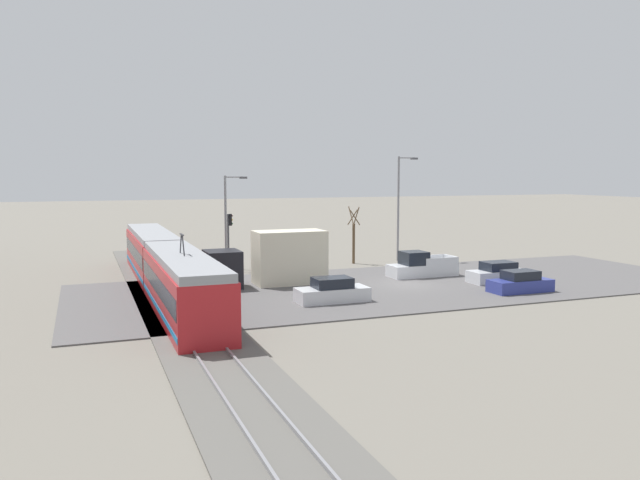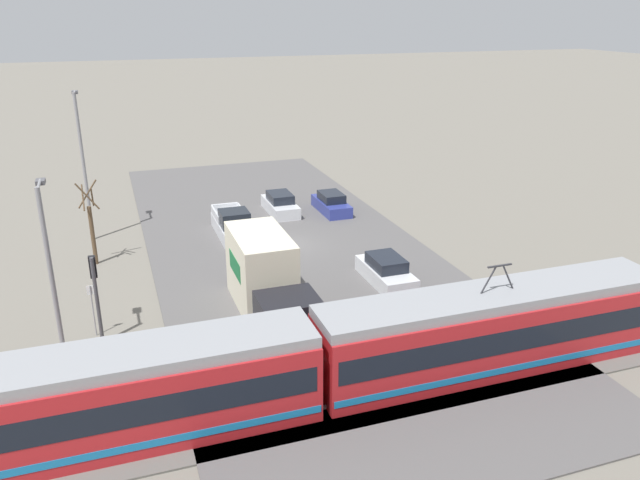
{
  "view_description": "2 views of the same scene",
  "coord_description": "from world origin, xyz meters",
  "px_view_note": "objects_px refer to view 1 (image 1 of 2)",
  "views": [
    {
      "loc": [
        -38.44,
        21.37,
        7.82
      ],
      "look_at": [
        0.46,
        6.42,
        3.44
      ],
      "focal_mm": 35.0,
      "sensor_mm": 36.0,
      "label": 1
    },
    {
      "loc": [
        9.95,
        35.59,
        14.21
      ],
      "look_at": [
        0.31,
        7.64,
        3.17
      ],
      "focal_mm": 35.0,
      "sensor_mm": 36.0,
      "label": 2
    }
  ],
  "objects_px": {
    "sedan_car_1": "(520,283)",
    "street_lamp_mid_block": "(228,215)",
    "no_parking_sign": "(253,251)",
    "sedan_car_2": "(332,292)",
    "street_tree": "(354,238)",
    "light_rail_tram": "(165,267)",
    "pickup_truck": "(421,267)",
    "traffic_light_pole": "(229,234)",
    "sedan_car_0": "(498,274)",
    "box_truck": "(274,260)",
    "street_lamp_near_crossing": "(400,202)"
  },
  "relations": [
    {
      "from": "sedan_car_1",
      "to": "traffic_light_pole",
      "type": "bearing_deg",
      "value": 44.31
    },
    {
      "from": "light_rail_tram",
      "to": "sedan_car_2",
      "type": "height_order",
      "value": "light_rail_tram"
    },
    {
      "from": "light_rail_tram",
      "to": "street_lamp_mid_block",
      "type": "height_order",
      "value": "street_lamp_mid_block"
    },
    {
      "from": "light_rail_tram",
      "to": "street_tree",
      "type": "distance_m",
      "value": 18.97
    },
    {
      "from": "pickup_truck",
      "to": "no_parking_sign",
      "type": "relative_size",
      "value": 2.12
    },
    {
      "from": "sedan_car_2",
      "to": "sedan_car_0",
      "type": "bearing_deg",
      "value": -81.23
    },
    {
      "from": "sedan_car_0",
      "to": "sedan_car_1",
      "type": "relative_size",
      "value": 1.04
    },
    {
      "from": "street_lamp_mid_block",
      "to": "box_truck",
      "type": "bearing_deg",
      "value": -173.02
    },
    {
      "from": "pickup_truck",
      "to": "street_tree",
      "type": "bearing_deg",
      "value": 11.82
    },
    {
      "from": "no_parking_sign",
      "to": "sedan_car_2",
      "type": "bearing_deg",
      "value": -176.4
    },
    {
      "from": "box_truck",
      "to": "traffic_light_pole",
      "type": "bearing_deg",
      "value": 10.52
    },
    {
      "from": "sedan_car_1",
      "to": "street_lamp_mid_block",
      "type": "xyz_separation_m",
      "value": [
        17.87,
        15.59,
        3.82
      ]
    },
    {
      "from": "box_truck",
      "to": "traffic_light_pole",
      "type": "distance_m",
      "value": 7.91
    },
    {
      "from": "sedan_car_2",
      "to": "street_lamp_near_crossing",
      "type": "xyz_separation_m",
      "value": [
        15.17,
        -12.78,
        4.67
      ]
    },
    {
      "from": "pickup_truck",
      "to": "sedan_car_0",
      "type": "xyz_separation_m",
      "value": [
        -4.31,
        -3.88,
        -0.12
      ]
    },
    {
      "from": "traffic_light_pole",
      "to": "street_lamp_near_crossing",
      "type": "relative_size",
      "value": 0.49
    },
    {
      "from": "traffic_light_pole",
      "to": "street_lamp_mid_block",
      "type": "xyz_separation_m",
      "value": [
        1.6,
        -0.29,
        1.44
      ]
    },
    {
      "from": "light_rail_tram",
      "to": "pickup_truck",
      "type": "height_order",
      "value": "light_rail_tram"
    },
    {
      "from": "sedan_car_0",
      "to": "no_parking_sign",
      "type": "distance_m",
      "value": 19.66
    },
    {
      "from": "pickup_truck",
      "to": "sedan_car_0",
      "type": "bearing_deg",
      "value": -137.99
    },
    {
      "from": "sedan_car_0",
      "to": "street_tree",
      "type": "bearing_deg",
      "value": 23.76
    },
    {
      "from": "box_truck",
      "to": "pickup_truck",
      "type": "relative_size",
      "value": 1.6
    },
    {
      "from": "pickup_truck",
      "to": "street_tree",
      "type": "distance_m",
      "value": 8.9
    },
    {
      "from": "light_rail_tram",
      "to": "sedan_car_0",
      "type": "bearing_deg",
      "value": -102.34
    },
    {
      "from": "street_lamp_near_crossing",
      "to": "sedan_car_2",
      "type": "bearing_deg",
      "value": 139.89
    },
    {
      "from": "sedan_car_1",
      "to": "sedan_car_2",
      "type": "distance_m",
      "value": 12.95
    },
    {
      "from": "sedan_car_1",
      "to": "traffic_light_pole",
      "type": "height_order",
      "value": "traffic_light_pole"
    },
    {
      "from": "sedan_car_2",
      "to": "street_tree",
      "type": "relative_size",
      "value": 0.88
    },
    {
      "from": "sedan_car_2",
      "to": "street_lamp_mid_block",
      "type": "xyz_separation_m",
      "value": [
        16.37,
        2.73,
        3.79
      ]
    },
    {
      "from": "box_truck",
      "to": "sedan_car_1",
      "type": "relative_size",
      "value": 2.01
    },
    {
      "from": "sedan_car_1",
      "to": "street_tree",
      "type": "relative_size",
      "value": 0.84
    },
    {
      "from": "light_rail_tram",
      "to": "box_truck",
      "type": "xyz_separation_m",
      "value": [
        -0.07,
        -7.51,
        0.09
      ]
    },
    {
      "from": "sedan_car_0",
      "to": "sedan_car_1",
      "type": "distance_m",
      "value": 3.76
    },
    {
      "from": "sedan_car_1",
      "to": "street_lamp_mid_block",
      "type": "height_order",
      "value": "street_lamp_mid_block"
    },
    {
      "from": "light_rail_tram",
      "to": "no_parking_sign",
      "type": "distance_m",
      "value": 11.38
    },
    {
      "from": "sedan_car_0",
      "to": "traffic_light_pole",
      "type": "relative_size",
      "value": 0.94
    },
    {
      "from": "light_rail_tram",
      "to": "box_truck",
      "type": "bearing_deg",
      "value": -90.51
    },
    {
      "from": "sedan_car_2",
      "to": "street_tree",
      "type": "distance_m",
      "value": 17.16
    },
    {
      "from": "street_tree",
      "to": "sedan_car_2",
      "type": "bearing_deg",
      "value": 151.53
    },
    {
      "from": "street_tree",
      "to": "no_parking_sign",
      "type": "bearing_deg",
      "value": 89.6
    },
    {
      "from": "traffic_light_pole",
      "to": "street_tree",
      "type": "relative_size",
      "value": 0.92
    },
    {
      "from": "sedan_car_2",
      "to": "street_lamp_mid_block",
      "type": "height_order",
      "value": "street_lamp_mid_block"
    },
    {
      "from": "traffic_light_pole",
      "to": "street_lamp_near_crossing",
      "type": "distance_m",
      "value": 15.97
    },
    {
      "from": "sedan_car_0",
      "to": "street_lamp_mid_block",
      "type": "bearing_deg",
      "value": 49.3
    },
    {
      "from": "street_lamp_mid_block",
      "to": "street_tree",
      "type": "bearing_deg",
      "value": -97.05
    },
    {
      "from": "traffic_light_pole",
      "to": "street_lamp_mid_block",
      "type": "distance_m",
      "value": 2.18
    },
    {
      "from": "sedan_car_1",
      "to": "sedan_car_2",
      "type": "height_order",
      "value": "sedan_car_2"
    },
    {
      "from": "sedan_car_1",
      "to": "sedan_car_0",
      "type": "bearing_deg",
      "value": -14.85
    },
    {
      "from": "street_lamp_near_crossing",
      "to": "street_lamp_mid_block",
      "type": "height_order",
      "value": "street_lamp_near_crossing"
    },
    {
      "from": "pickup_truck",
      "to": "traffic_light_pole",
      "type": "bearing_deg",
      "value": 57.29
    }
  ]
}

